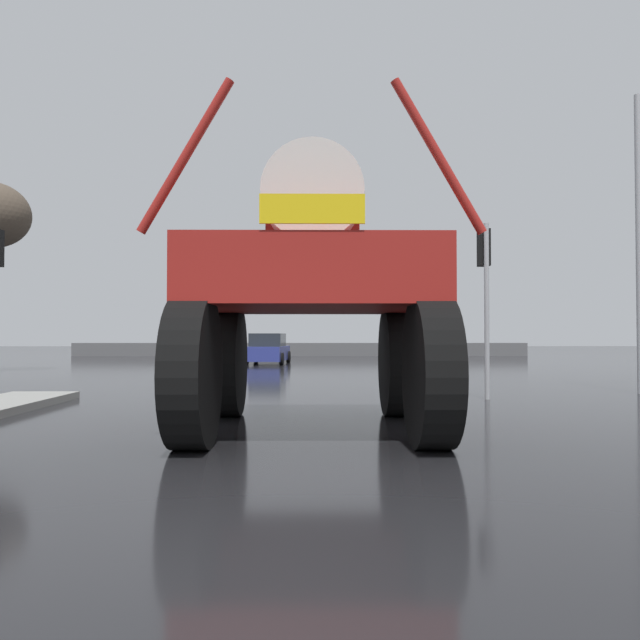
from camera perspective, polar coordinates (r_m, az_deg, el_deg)
ground_plane at (r=22.41m, az=-2.97°, el=-5.04°), size 120.00×120.00×0.00m
oversize_sprayer at (r=9.54m, az=-0.68°, el=2.48°), size 4.35×5.17×4.64m
sedan_ahead at (r=31.50m, az=-4.73°, el=-2.69°), size 2.14×4.22×1.52m
traffic_signal_near_right at (r=14.72m, az=14.70°, el=4.29°), size 0.24×0.54×3.94m
roadside_barrier at (r=43.15m, az=-1.80°, el=-2.69°), size 31.24×0.24×0.90m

